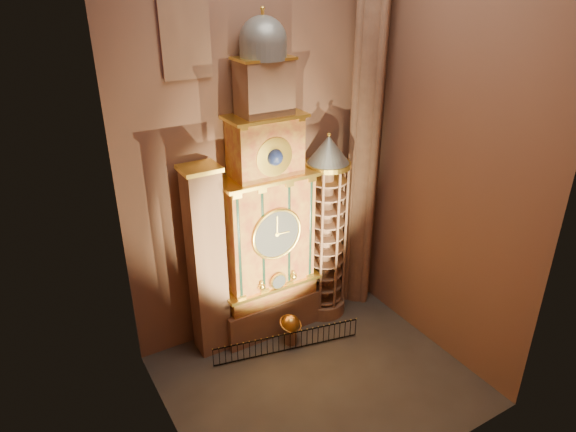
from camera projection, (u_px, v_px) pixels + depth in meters
floor at (318, 380)px, 25.18m from camera, size 14.00×14.00×0.00m
wall_back at (255, 133)px, 25.07m from camera, size 22.00×0.00×22.00m
wall_left at (152, 207)px, 17.20m from camera, size 0.00×22.00×22.00m
wall_right at (450, 142)px, 23.65m from camera, size 0.00×22.00×22.00m
astronomical_clock at (267, 220)px, 26.14m from camera, size 5.60×2.41×16.70m
portrait_tower at (207, 263)px, 25.25m from camera, size 1.80×1.60×10.20m
stair_turret at (326, 230)px, 28.16m from camera, size 2.50×2.50×10.80m
gothic_pier at (366, 120)px, 27.11m from camera, size 2.04×2.04×22.00m
stained_glass_window at (184, 15)px, 21.15m from camera, size 2.20×0.14×5.20m
celestial_globe at (291, 327)px, 27.26m from camera, size 1.51×1.46×1.75m
iron_railing at (287, 342)px, 26.84m from camera, size 7.67×1.73×1.09m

